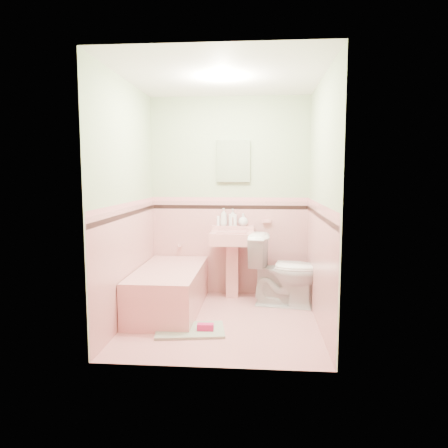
# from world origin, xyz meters

# --- Properties ---
(floor) EXTENTS (2.20, 2.20, 0.00)m
(floor) POSITION_xyz_m (0.00, 0.00, 0.00)
(floor) COLOR pink
(floor) RESTS_ON ground
(ceiling) EXTENTS (2.20, 2.20, 0.00)m
(ceiling) POSITION_xyz_m (0.00, 0.00, 2.50)
(ceiling) COLOR white
(ceiling) RESTS_ON ground
(wall_back) EXTENTS (2.50, 0.00, 2.50)m
(wall_back) POSITION_xyz_m (0.00, 1.10, 1.25)
(wall_back) COLOR beige
(wall_back) RESTS_ON ground
(wall_front) EXTENTS (2.50, 0.00, 2.50)m
(wall_front) POSITION_xyz_m (0.00, -1.10, 1.25)
(wall_front) COLOR beige
(wall_front) RESTS_ON ground
(wall_left) EXTENTS (0.00, 2.50, 2.50)m
(wall_left) POSITION_xyz_m (-1.00, 0.00, 1.25)
(wall_left) COLOR beige
(wall_left) RESTS_ON ground
(wall_right) EXTENTS (0.00, 2.50, 2.50)m
(wall_right) POSITION_xyz_m (1.00, 0.00, 1.25)
(wall_right) COLOR beige
(wall_right) RESTS_ON ground
(wainscot_back) EXTENTS (2.00, 0.00, 2.00)m
(wainscot_back) POSITION_xyz_m (0.00, 1.09, 0.60)
(wainscot_back) COLOR pink
(wainscot_back) RESTS_ON ground
(wainscot_front) EXTENTS (2.00, 0.00, 2.00)m
(wainscot_front) POSITION_xyz_m (0.00, -1.09, 0.60)
(wainscot_front) COLOR pink
(wainscot_front) RESTS_ON ground
(wainscot_left) EXTENTS (0.00, 2.20, 2.20)m
(wainscot_left) POSITION_xyz_m (-0.99, 0.00, 0.60)
(wainscot_left) COLOR pink
(wainscot_left) RESTS_ON ground
(wainscot_right) EXTENTS (0.00, 2.20, 2.20)m
(wainscot_right) POSITION_xyz_m (0.99, 0.00, 0.60)
(wainscot_right) COLOR pink
(wainscot_right) RESTS_ON ground
(accent_back) EXTENTS (2.00, 0.00, 2.00)m
(accent_back) POSITION_xyz_m (0.00, 1.08, 1.12)
(accent_back) COLOR black
(accent_back) RESTS_ON ground
(accent_front) EXTENTS (2.00, 0.00, 2.00)m
(accent_front) POSITION_xyz_m (0.00, -1.08, 1.12)
(accent_front) COLOR black
(accent_front) RESTS_ON ground
(accent_left) EXTENTS (0.00, 2.20, 2.20)m
(accent_left) POSITION_xyz_m (-0.98, 0.00, 1.12)
(accent_left) COLOR black
(accent_left) RESTS_ON ground
(accent_right) EXTENTS (0.00, 2.20, 2.20)m
(accent_right) POSITION_xyz_m (0.98, 0.00, 1.12)
(accent_right) COLOR black
(accent_right) RESTS_ON ground
(cap_back) EXTENTS (2.00, 0.00, 2.00)m
(cap_back) POSITION_xyz_m (0.00, 1.08, 1.22)
(cap_back) COLOR pink
(cap_back) RESTS_ON ground
(cap_front) EXTENTS (2.00, 0.00, 2.00)m
(cap_front) POSITION_xyz_m (0.00, -1.08, 1.22)
(cap_front) COLOR pink
(cap_front) RESTS_ON ground
(cap_left) EXTENTS (0.00, 2.20, 2.20)m
(cap_left) POSITION_xyz_m (-0.98, 0.00, 1.22)
(cap_left) COLOR pink
(cap_left) RESTS_ON ground
(cap_right) EXTENTS (0.00, 2.20, 2.20)m
(cap_right) POSITION_xyz_m (0.98, 0.00, 1.22)
(cap_right) COLOR pink
(cap_right) RESTS_ON ground
(bathtub) EXTENTS (0.70, 1.50, 0.45)m
(bathtub) POSITION_xyz_m (-0.63, 0.33, 0.23)
(bathtub) COLOR #D98F8D
(bathtub) RESTS_ON floor
(tub_faucet) EXTENTS (0.04, 0.12, 0.04)m
(tub_faucet) POSITION_xyz_m (-0.63, 1.05, 0.63)
(tub_faucet) COLOR silver
(tub_faucet) RESTS_ON wall_back
(sink) EXTENTS (0.53, 0.48, 0.83)m
(sink) POSITION_xyz_m (0.05, 0.86, 0.42)
(sink) COLOR #D98F8D
(sink) RESTS_ON floor
(sink_faucet) EXTENTS (0.02, 0.02, 0.10)m
(sink_faucet) POSITION_xyz_m (0.05, 1.00, 0.95)
(sink_faucet) COLOR silver
(sink_faucet) RESTS_ON sink
(medicine_cabinet) EXTENTS (0.40, 0.04, 0.50)m
(medicine_cabinet) POSITION_xyz_m (0.05, 1.07, 1.70)
(medicine_cabinet) COLOR white
(medicine_cabinet) RESTS_ON wall_back
(soap_dish) EXTENTS (0.11, 0.06, 0.04)m
(soap_dish) POSITION_xyz_m (0.47, 1.06, 0.95)
(soap_dish) COLOR #D98F8D
(soap_dish) RESTS_ON wall_back
(soap_bottle_left) EXTENTS (0.11, 0.11, 0.22)m
(soap_bottle_left) POSITION_xyz_m (-0.07, 1.04, 1.00)
(soap_bottle_left) COLOR #B2B2B2
(soap_bottle_left) RESTS_ON sink
(soap_bottle_mid) EXTENTS (0.10, 0.11, 0.21)m
(soap_bottle_mid) POSITION_xyz_m (0.05, 1.04, 0.99)
(soap_bottle_mid) COLOR #B2B2B2
(soap_bottle_mid) RESTS_ON sink
(soap_bottle_right) EXTENTS (0.15, 0.15, 0.15)m
(soap_bottle_right) POSITION_xyz_m (0.18, 1.04, 0.97)
(soap_bottle_right) COLOR #B2B2B2
(soap_bottle_right) RESTS_ON sink
(tube) EXTENTS (0.04, 0.04, 0.12)m
(tube) POSITION_xyz_m (-0.14, 1.04, 0.95)
(tube) COLOR white
(tube) RESTS_ON sink
(toilet) EXTENTS (0.89, 0.60, 0.84)m
(toilet) POSITION_xyz_m (0.69, 0.61, 0.42)
(toilet) COLOR white
(toilet) RESTS_ON floor
(bucket) EXTENTS (0.29, 0.29, 0.22)m
(bucket) POSITION_xyz_m (0.54, 0.96, 0.11)
(bucket) COLOR navy
(bucket) RESTS_ON floor
(bath_mat) EXTENTS (0.72, 0.54, 0.03)m
(bath_mat) POSITION_xyz_m (-0.29, -0.33, 0.01)
(bath_mat) COLOR gray
(bath_mat) RESTS_ON floor
(shoe) EXTENTS (0.16, 0.08, 0.06)m
(shoe) POSITION_xyz_m (-0.13, -0.35, 0.06)
(shoe) COLOR #BF1E59
(shoe) RESTS_ON bath_mat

